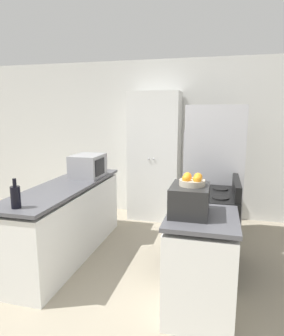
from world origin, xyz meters
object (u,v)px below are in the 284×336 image
at_px(stove, 207,231).
at_px(microwave, 88,166).
at_px(fruit_bowl, 192,181).
at_px(refrigerator, 214,176).
at_px(wine_bottle, 16,197).
at_px(toaster_oven, 190,200).
at_px(pantry_cabinet, 154,157).

xyz_separation_m(stove, microwave, (-1.60, 0.42, 0.59)).
bearing_deg(fruit_bowl, microwave, 142.12).
distance_m(refrigerator, fruit_bowl, 1.55).
distance_m(stove, microwave, 1.75).
bearing_deg(wine_bottle, toaster_oven, 8.62).
bearing_deg(pantry_cabinet, wine_bottle, -106.70).
xyz_separation_m(refrigerator, wine_bottle, (-1.71, -1.75, 0.08)).
bearing_deg(stove, toaster_oven, -100.21).
height_order(microwave, fruit_bowl, fruit_bowl).
relative_size(wine_bottle, toaster_oven, 0.65).
bearing_deg(microwave, wine_bottle, -93.24).
relative_size(wine_bottle, fruit_bowl, 1.26).
xyz_separation_m(stove, toaster_oven, (-0.13, -0.74, 0.56)).
relative_size(stove, fruit_bowl, 4.84).
bearing_deg(wine_bottle, refrigerator, 45.68).
relative_size(pantry_cabinet, toaster_oven, 4.86).
bearing_deg(refrigerator, stove, -92.77).
height_order(refrigerator, wine_bottle, refrigerator).
relative_size(stove, toaster_oven, 2.48).
bearing_deg(toaster_oven, refrigerator, 83.59).
distance_m(toaster_oven, fruit_bowl, 0.17).
bearing_deg(refrigerator, pantry_cabinet, 142.48).
relative_size(stove, microwave, 2.20).
xyz_separation_m(wine_bottle, toaster_oven, (1.54, 0.23, 0.02)).
xyz_separation_m(microwave, toaster_oven, (1.46, -1.15, -0.02)).
distance_m(pantry_cabinet, microwave, 1.29).
bearing_deg(microwave, fruit_bowl, -37.88).
height_order(refrigerator, toaster_oven, refrigerator).
xyz_separation_m(microwave, wine_bottle, (-0.08, -1.39, -0.04)).
xyz_separation_m(toaster_oven, fruit_bowl, (0.02, 0.00, 0.17)).
relative_size(pantry_cabinet, refrigerator, 1.13).
distance_m(pantry_cabinet, wine_bottle, 2.60).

